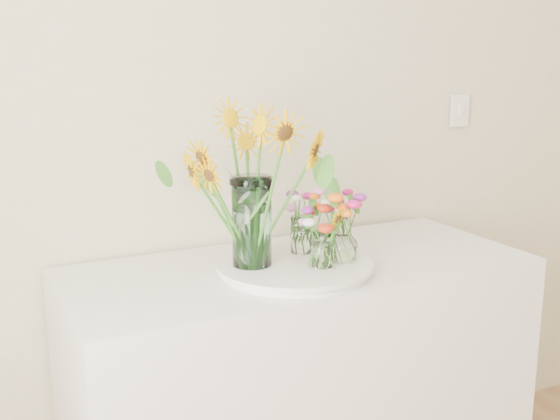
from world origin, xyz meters
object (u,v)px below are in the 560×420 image
object	(u,v)px
small_vase_b	(342,238)
small_vase_c	(301,235)
mason_jar	(252,222)
small_vase_a	(322,250)
tray	(294,268)
counter	(299,400)

from	to	relation	value
small_vase_b	small_vase_c	size ratio (longest dim) A/B	1.20
small_vase_c	small_vase_b	bearing A→B (deg)	-59.41
mason_jar	small_vase_a	distance (m)	0.21
tray	small_vase_c	xyz separation A→B (m)	(0.07, 0.09, 0.07)
counter	small_vase_c	world-z (taller)	small_vase_c
counter	small_vase_a	distance (m)	0.54
counter	mason_jar	xyz separation A→B (m)	(-0.17, -0.03, 0.61)
tray	small_vase_c	distance (m)	0.13
counter	small_vase_c	size ratio (longest dim) A/B	12.21
small_vase_a	counter	bearing A→B (deg)	89.31
small_vase_a	tray	bearing A→B (deg)	129.17
tray	mason_jar	xyz separation A→B (m)	(-0.12, 0.04, 0.14)
counter	tray	size ratio (longest dim) A/B	3.26
small_vase_a	small_vase_b	size ratio (longest dim) A/B	0.77
tray	small_vase_a	distance (m)	0.11
small_vase_c	small_vase_a	bearing A→B (deg)	-95.78
small_vase_a	small_vase_c	size ratio (longest dim) A/B	0.92
mason_jar	small_vase_c	bearing A→B (deg)	14.84
tray	small_vase_a	bearing A→B (deg)	-50.83
mason_jar	small_vase_c	xyz separation A→B (m)	(0.19, 0.05, -0.07)
small_vase_a	mason_jar	bearing A→B (deg)	149.12
small_vase_b	small_vase_a	bearing A→B (deg)	-158.40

